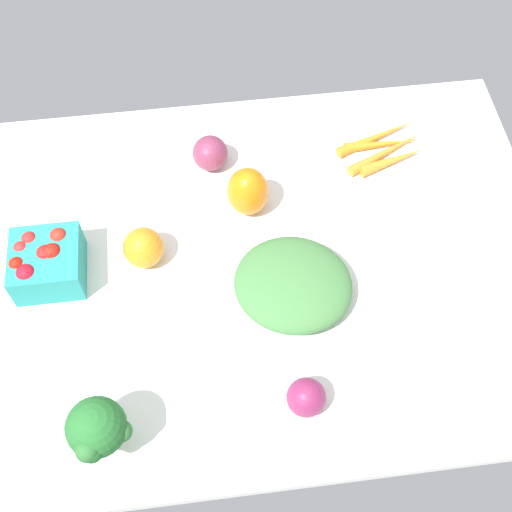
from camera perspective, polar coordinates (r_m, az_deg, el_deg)
name	(u,v)px	position (r cm, az deg, el deg)	size (l,w,h in cm)	color
tablecloth	(256,265)	(117.69, 0.00, -0.76)	(104.00, 76.00, 2.00)	white
heirloom_tomato_orange	(143,248)	(115.82, -9.46, 0.71)	(7.01, 7.01, 7.01)	orange
broccoli_head	(97,430)	(99.23, -13.21, -14.07)	(9.21, 9.33, 12.24)	#9DBD79
bell_pepper_orange	(249,191)	(119.24, -0.61, 5.45)	(7.36, 7.36, 9.78)	orange
leafy_greens_clump	(293,284)	(111.24, 3.13, -2.38)	(18.18, 19.55, 6.23)	#42793F
red_onion_center	(306,397)	(103.43, 4.24, -11.77)	(6.01, 6.01, 6.01)	#822651
red_onion_near_basket	(210,153)	(127.02, -3.87, 8.62)	(6.61, 6.61, 6.61)	#7E314E
carrot_bunch	(385,148)	(132.79, 10.83, 8.91)	(18.16, 13.43, 2.39)	orange
berry_basket	(46,262)	(117.60, -17.22, -0.49)	(11.48, 11.48, 7.84)	teal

